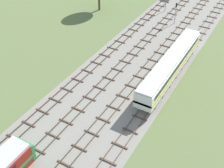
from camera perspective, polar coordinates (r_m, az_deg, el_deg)
name	(u,v)px	position (r m, az deg, el deg)	size (l,w,h in m)	color
ground_plane	(150,49)	(59.69, 7.33, 6.57)	(480.00, 480.00, 0.00)	#5B6B3D
ballast_bed	(150,49)	(59.68, 7.33, 6.57)	(17.11, 176.00, 0.01)	gray
track_far_left	(124,38)	(62.77, 2.21, 8.67)	(2.40, 126.00, 0.29)	#47382D
track_left	(143,44)	(61.13, 5.85, 7.64)	(2.40, 126.00, 0.29)	#47382D
track_centre_left	(163,49)	(59.78, 9.65, 6.53)	(2.40, 126.00, 0.29)	#47382D
track_centre	(184,55)	(58.71, 13.60, 5.34)	(2.40, 126.00, 0.29)	#47382D
passenger_coach_centre_near	(171,65)	(50.94, 11.11, 3.66)	(2.96, 22.00, 3.80)	white
signal_post_nearest	(176,10)	(69.20, 12.06, 13.54)	(0.28, 0.47, 4.93)	gray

